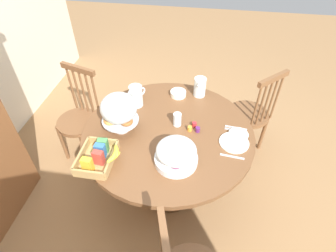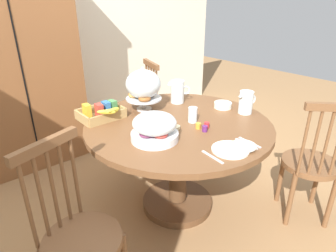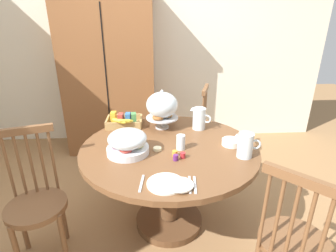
{
  "view_description": "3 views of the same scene",
  "coord_description": "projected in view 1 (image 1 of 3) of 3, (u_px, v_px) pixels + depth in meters",
  "views": [
    {
      "loc": [
        -1.39,
        -0.28,
        2.21
      ],
      "look_at": [
        0.13,
        -0.04,
        0.79
      ],
      "focal_mm": 29.3,
      "sensor_mm": 36.0,
      "label": 1
    },
    {
      "loc": [
        -1.18,
        -1.44,
        1.58
      ],
      "look_at": [
        0.03,
        -0.04,
        0.74
      ],
      "focal_mm": 31.22,
      "sensor_mm": 36.0,
      "label": 2
    },
    {
      "loc": [
        0.01,
        -1.82,
        1.62
      ],
      "look_at": [
        0.13,
        0.11,
        0.84
      ],
      "focal_mm": 28.0,
      "sensor_mm": 36.0,
      "label": 3
    }
  ],
  "objects": [
    {
      "name": "drinking_glass",
      "position": [
        177.0,
        119.0,
        2.14
      ],
      "size": [
        0.06,
        0.06,
        0.11
      ],
      "primitive_type": "cylinder",
      "color": "silver",
      "rests_on": "dining_table"
    },
    {
      "name": "pastry_stand_with_dome",
      "position": [
        119.0,
        109.0,
        2.01
      ],
      "size": [
        0.28,
        0.28,
        0.34
      ],
      "color": "silver",
      "rests_on": "dining_table"
    },
    {
      "name": "windsor_chair_near_window",
      "position": [
        80.0,
        120.0,
        2.66
      ],
      "size": [
        0.42,
        0.42,
        0.97
      ],
      "color": "brown",
      "rests_on": "ground_plane"
    },
    {
      "name": "dinner_fork",
      "position": [
        236.0,
        128.0,
        2.15
      ],
      "size": [
        0.03,
        0.17,
        0.01
      ],
      "primitive_type": "cube",
      "rotation": [
        0.0,
        0.0,
        4.61
      ],
      "color": "silver",
      "rests_on": "dining_table"
    },
    {
      "name": "ground_plane",
      "position": [
        162.0,
        198.0,
        2.54
      ],
      "size": [
        10.0,
        10.0,
        0.0
      ],
      "primitive_type": "plane",
      "color": "#997047"
    },
    {
      "name": "china_plate_large",
      "position": [
        234.0,
        143.0,
        2.03
      ],
      "size": [
        0.22,
        0.22,
        0.01
      ],
      "primitive_type": "cylinder",
      "color": "white",
      "rests_on": "dining_table"
    },
    {
      "name": "cereal_basket",
      "position": [
        99.0,
        156.0,
        1.87
      ],
      "size": [
        0.32,
        0.3,
        0.12
      ],
      "color": "tan",
      "rests_on": "dining_table"
    },
    {
      "name": "jam_jar_apricot",
      "position": [
        190.0,
        129.0,
        2.12
      ],
      "size": [
        0.04,
        0.04,
        0.04
      ],
      "primitive_type": "cylinder",
      "color": "orange",
      "rests_on": "dining_table"
    },
    {
      "name": "cereal_bowl",
      "position": [
        178.0,
        93.0,
        2.46
      ],
      "size": [
        0.14,
        0.14,
        0.04
      ],
      "primitive_type": "cylinder",
      "color": "white",
      "rests_on": "dining_table"
    },
    {
      "name": "jam_jar_strawberry",
      "position": [
        194.0,
        125.0,
        2.15
      ],
      "size": [
        0.04,
        0.04,
        0.04
      ],
      "primitive_type": "cylinder",
      "color": "#B7282D",
      "rests_on": "dining_table"
    },
    {
      "name": "dining_table",
      "position": [
        168.0,
        147.0,
        2.26
      ],
      "size": [
        1.34,
        1.34,
        0.74
      ],
      "color": "brown",
      "rests_on": "ground_plane"
    },
    {
      "name": "milk_pitcher",
      "position": [
        200.0,
        88.0,
        2.42
      ],
      "size": [
        0.19,
        0.11,
        0.17
      ],
      "color": "silver",
      "rests_on": "dining_table"
    },
    {
      "name": "china_plate_small",
      "position": [
        239.0,
        134.0,
        2.08
      ],
      "size": [
        0.15,
        0.15,
        0.01
      ],
      "primitive_type": "cylinder",
      "color": "white",
      "rests_on": "china_plate_large"
    },
    {
      "name": "soup_spoon",
      "position": [
        232.0,
        157.0,
        1.93
      ],
      "size": [
        0.03,
        0.17,
        0.01
      ],
      "primitive_type": "cube",
      "rotation": [
        0.0,
        0.0,
        4.61
      ],
      "color": "silver",
      "rests_on": "dining_table"
    },
    {
      "name": "jam_jar_grape",
      "position": [
        198.0,
        130.0,
        2.11
      ],
      "size": [
        0.04,
        0.04,
        0.04
      ],
      "primitive_type": "cylinder",
      "color": "#5B2366",
      "rests_on": "dining_table"
    },
    {
      "name": "orange_juice_pitcher",
      "position": [
        136.0,
        97.0,
        2.31
      ],
      "size": [
        0.18,
        0.12,
        0.19
      ],
      "color": "silver",
      "rests_on": "dining_table"
    },
    {
      "name": "butter_dish",
      "position": [
        175.0,
        139.0,
        2.05
      ],
      "size": [
        0.06,
        0.06,
        0.02
      ],
      "primitive_type": "cylinder",
      "color": "beige",
      "rests_on": "dining_table"
    },
    {
      "name": "table_knife",
      "position": [
        236.0,
        130.0,
        2.13
      ],
      "size": [
        0.03,
        0.17,
        0.01
      ],
      "primitive_type": "cube",
      "rotation": [
        0.0,
        0.0,
        4.61
      ],
      "color": "silver",
      "rests_on": "dining_table"
    },
    {
      "name": "windsor_chair_facing_door",
      "position": [
        250.0,
        115.0,
        2.71
      ],
      "size": [
        0.47,
        0.47,
        0.97
      ],
      "color": "brown",
      "rests_on": "ground_plane"
    },
    {
      "name": "fruit_platter_covered",
      "position": [
        176.0,
        154.0,
        1.84
      ],
      "size": [
        0.3,
        0.3,
        0.18
      ],
      "color": "silver",
      "rests_on": "dining_table"
    }
  ]
}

